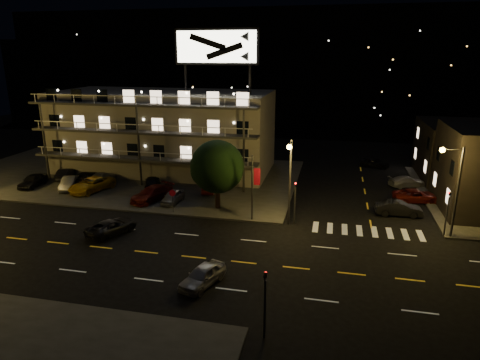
% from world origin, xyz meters
% --- Properties ---
extents(ground, '(140.00, 140.00, 0.00)m').
position_xyz_m(ground, '(0.00, 0.00, 0.00)').
color(ground, black).
rests_on(ground, ground).
extents(curb_nw, '(44.00, 24.00, 0.15)m').
position_xyz_m(curb_nw, '(-14.00, 20.00, 0.07)').
color(curb_nw, '#31312F').
rests_on(curb_nw, ground).
extents(motel, '(28.00, 13.80, 18.10)m').
position_xyz_m(motel, '(-9.94, 23.88, 5.34)').
color(motel, gray).
rests_on(motel, ground).
extents(hill_backdrop, '(120.00, 25.00, 24.00)m').
position_xyz_m(hill_backdrop, '(-5.94, 68.78, 11.55)').
color(hill_backdrop, black).
rests_on(hill_backdrop, ground).
extents(streetlight_nc, '(0.44, 1.92, 8.00)m').
position_xyz_m(streetlight_nc, '(8.50, 7.94, 4.96)').
color(streetlight_nc, '#2D2D30').
rests_on(streetlight_nc, ground).
extents(streetlight_ne, '(1.92, 0.44, 8.00)m').
position_xyz_m(streetlight_ne, '(22.14, 8.30, 4.96)').
color(streetlight_ne, '#2D2D30').
rests_on(streetlight_ne, ground).
extents(signal_nw, '(0.20, 0.27, 4.60)m').
position_xyz_m(signal_nw, '(9.00, 8.50, 2.57)').
color(signal_nw, '#2D2D30').
rests_on(signal_nw, ground).
extents(signal_sw, '(0.20, 0.27, 4.60)m').
position_xyz_m(signal_sw, '(9.00, -8.50, 2.57)').
color(signal_sw, '#2D2D30').
rests_on(signal_sw, ground).
extents(signal_ne, '(0.27, 0.20, 4.60)m').
position_xyz_m(signal_ne, '(22.00, 8.50, 2.57)').
color(signal_ne, '#2D2D30').
rests_on(signal_ne, ground).
extents(banner_north, '(0.83, 0.16, 6.40)m').
position_xyz_m(banner_north, '(5.09, 8.40, 3.43)').
color(banner_north, '#2D2D30').
rests_on(banner_north, ground).
extents(stop_sign, '(0.91, 0.11, 2.61)m').
position_xyz_m(stop_sign, '(-3.00, 8.57, 1.71)').
color(stop_sign, '#2D2D30').
rests_on(stop_sign, ground).
extents(tree, '(5.56, 5.36, 7.00)m').
position_xyz_m(tree, '(0.93, 10.80, 4.31)').
color(tree, black).
rests_on(tree, curb_nw).
extents(lot_car_0, '(2.10, 4.43, 1.46)m').
position_xyz_m(lot_car_0, '(-22.23, 12.95, 0.88)').
color(lot_car_0, black).
rests_on(lot_car_0, curb_nw).
extents(lot_car_1, '(2.76, 4.40, 1.37)m').
position_xyz_m(lot_car_1, '(-17.54, 13.11, 0.83)').
color(lot_car_1, gray).
rests_on(lot_car_1, curb_nw).
extents(lot_car_2, '(4.16, 6.06, 1.54)m').
position_xyz_m(lot_car_2, '(-14.50, 12.92, 0.92)').
color(lot_car_2, gold).
rests_on(lot_car_2, curb_nw).
extents(lot_car_3, '(4.01, 5.58, 1.50)m').
position_xyz_m(lot_car_3, '(-6.46, 11.38, 0.90)').
color(lot_car_3, '#60140D').
rests_on(lot_car_3, curb_nw).
extents(lot_car_4, '(1.66, 3.79, 1.27)m').
position_xyz_m(lot_car_4, '(-4.08, 11.27, 0.78)').
color(lot_car_4, gray).
rests_on(lot_car_4, curb_nw).
extents(lot_car_5, '(2.43, 4.36, 1.36)m').
position_xyz_m(lot_car_5, '(-20.23, 16.56, 0.83)').
color(lot_car_5, black).
rests_on(lot_car_5, curb_nw).
extents(lot_car_6, '(2.69, 5.15, 1.38)m').
position_xyz_m(lot_car_6, '(-16.81, 15.64, 0.84)').
color(lot_car_6, black).
rests_on(lot_car_6, curb_nw).
extents(lot_car_7, '(2.39, 5.19, 1.47)m').
position_xyz_m(lot_car_7, '(-14.72, 15.48, 0.88)').
color(lot_car_7, gray).
rests_on(lot_car_7, curb_nw).
extents(lot_car_8, '(3.03, 4.42, 1.40)m').
position_xyz_m(lot_car_8, '(-8.34, 15.67, 0.85)').
color(lot_car_8, black).
rests_on(lot_car_8, curb_nw).
extents(lot_car_9, '(1.86, 3.93, 1.24)m').
position_xyz_m(lot_car_9, '(-1.28, 15.53, 0.77)').
color(lot_car_9, '#60140D').
rests_on(lot_car_9, curb_nw).
extents(side_car_0, '(4.50, 1.70, 1.46)m').
position_xyz_m(side_car_0, '(18.78, 12.90, 0.73)').
color(side_car_0, black).
rests_on(side_car_0, ground).
extents(side_car_1, '(5.18, 3.11, 1.35)m').
position_xyz_m(side_car_1, '(21.16, 17.53, 0.67)').
color(side_car_1, '#60140D').
rests_on(side_car_1, ground).
extents(side_car_2, '(4.70, 3.27, 1.26)m').
position_xyz_m(side_car_2, '(20.96, 23.01, 0.63)').
color(side_car_2, gray).
rests_on(side_car_2, ground).
extents(side_car_3, '(4.16, 2.84, 1.31)m').
position_xyz_m(side_car_3, '(17.85, 31.51, 0.66)').
color(side_car_3, black).
rests_on(side_car_3, ground).
extents(road_car_east, '(2.82, 4.33, 1.37)m').
position_xyz_m(road_car_east, '(3.93, -3.77, 0.69)').
color(road_car_east, gray).
rests_on(road_car_east, ground).
extents(road_car_west, '(3.86, 5.12, 1.29)m').
position_xyz_m(road_car_west, '(-6.48, 2.75, 0.65)').
color(road_car_west, black).
rests_on(road_car_west, ground).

